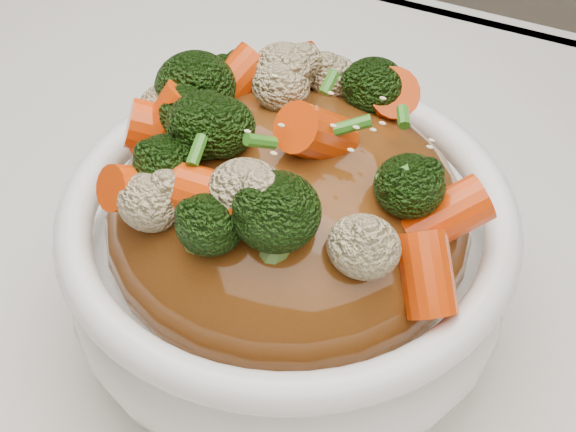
% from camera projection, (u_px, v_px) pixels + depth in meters
% --- Properties ---
extents(bowl, '(0.28, 0.28, 0.09)m').
position_uv_depth(bowl, '(288.00, 262.00, 0.46)').
color(bowl, white).
rests_on(bowl, tablecloth).
extents(sauce_base, '(0.22, 0.22, 0.10)m').
position_uv_depth(sauce_base, '(288.00, 220.00, 0.44)').
color(sauce_base, '#5B2F0F').
rests_on(sauce_base, bowl).
extents(carrots, '(0.22, 0.22, 0.05)m').
position_uv_depth(carrots, '(288.00, 117.00, 0.39)').
color(carrots, '#E14007').
rests_on(carrots, sauce_base).
extents(broccoli, '(0.22, 0.22, 0.05)m').
position_uv_depth(broccoli, '(288.00, 119.00, 0.39)').
color(broccoli, black).
rests_on(broccoli, sauce_base).
extents(cauliflower, '(0.22, 0.22, 0.04)m').
position_uv_depth(cauliflower, '(288.00, 122.00, 0.40)').
color(cauliflower, '#C3B385').
rests_on(cauliflower, sauce_base).
extents(scallions, '(0.17, 0.17, 0.02)m').
position_uv_depth(scallions, '(288.00, 115.00, 0.39)').
color(scallions, '#2C701A').
rests_on(scallions, sauce_base).
extents(sesame_seeds, '(0.20, 0.20, 0.01)m').
position_uv_depth(sesame_seeds, '(288.00, 115.00, 0.39)').
color(sesame_seeds, beige).
rests_on(sesame_seeds, sauce_base).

